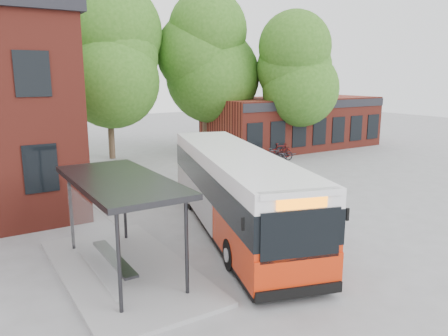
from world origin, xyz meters
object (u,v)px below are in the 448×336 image
bus_shelter (122,226)px  city_bus (234,191)px  bicycle_7 (280,151)px  bicycle_4 (275,155)px  bicycle_5 (273,155)px  bicycle_1 (252,160)px  bicycle_0 (250,161)px  bicycle_6 (280,154)px  bicycle_2 (247,157)px

bus_shelter → city_bus: 4.99m
city_bus → bicycle_7: city_bus is taller
bicycle_4 → bicycle_5: bearing=48.3°
bicycle_1 → bicycle_5: bearing=-82.8°
bus_shelter → bicycle_0: size_ratio=3.91×
bicycle_4 → bicycle_6: size_ratio=0.96×
bicycle_2 → bicycle_0: bearing=159.4°
bicycle_2 → bicycle_7: 3.02m
bus_shelter → bicycle_2: size_ratio=4.60×
bicycle_7 → bicycle_0: bearing=125.1°
bicycle_2 → bicycle_6: bicycle_6 is taller
bicycle_0 → bicycle_2: bicycle_0 is taller
city_bus → bicycle_2: size_ratio=7.75×
city_bus → bicycle_6: size_ratio=6.26×
bus_shelter → bicycle_7: bus_shelter is taller
bicycle_1 → bicycle_7: bicycle_7 is taller
bus_shelter → bicycle_1: 15.55m
bicycle_4 → bicycle_5: bicycle_5 is taller
bus_shelter → bicycle_2: (12.65, 11.62, -1.05)m
bicycle_5 → bicycle_7: size_ratio=0.93×
bicycle_5 → bicycle_6: 0.65m
bicycle_6 → bicycle_7: size_ratio=1.08×
bicycle_0 → bicycle_5: (2.47, 0.72, 0.02)m
bicycle_1 → bicycle_7: 4.21m
city_bus → bicycle_7: size_ratio=6.77×
bicycle_1 → bicycle_7: bearing=-76.4°
city_bus → bicycle_1: size_ratio=7.06×
city_bus → bicycle_7: 15.12m
bicycle_0 → bicycle_2: (0.87, 1.48, -0.07)m
bus_shelter → bicycle_0: bus_shelter is taller
bicycle_1 → bicycle_2: 1.78m
bicycle_0 → bicycle_6: 3.22m
bicycle_1 → bicycle_6: bearing=-85.2°
bus_shelter → bicycle_7: (15.66, 11.83, -0.93)m
bicycle_1 → bus_shelter: bearing=118.5°
bicycle_0 → bicycle_5: 2.57m
bicycle_5 → bus_shelter: bearing=150.3°
bicycle_4 → bicycle_7: (1.35, 1.06, 0.05)m
city_bus → bicycle_7: bearing=61.1°
bicycle_5 → city_bus: bearing=158.3°
bus_shelter → bicycle_4: bearing=37.0°
bicycle_2 → bicycle_6: bearing=-97.0°
bicycle_1 → bicycle_2: bearing=-38.5°
bicycle_4 → bicycle_7: 1.72m
bicycle_0 → bicycle_6: (3.11, 0.80, 0.02)m
city_bus → bicycle_4: bearing=61.9°
bicycle_4 → bicycle_0: bearing=116.8°
bicycle_6 → bicycle_0: bearing=118.5°
bicycle_0 → bicycle_5: size_ratio=1.11×
city_bus → bicycle_5: 13.44m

